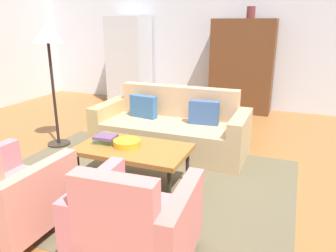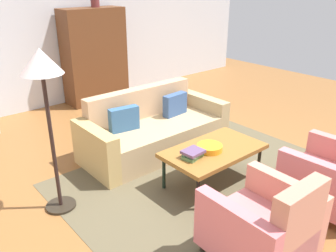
{
  "view_description": "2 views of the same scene",
  "coord_description": "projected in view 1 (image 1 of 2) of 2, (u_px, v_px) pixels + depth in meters",
  "views": [
    {
      "loc": [
        1.31,
        -3.32,
        1.75
      ],
      "look_at": [
        0.0,
        -0.03,
        0.62
      ],
      "focal_mm": 35.14,
      "sensor_mm": 36.0,
      "label": 1
    },
    {
      "loc": [
        -3.05,
        -2.84,
        2.3
      ],
      "look_at": [
        -0.42,
        0.26,
        0.58
      ],
      "focal_mm": 37.48,
      "sensor_mm": 36.0,
      "label": 2
    }
  ],
  "objects": [
    {
      "name": "cabinet",
      "position": [
        242.0,
        66.0,
        6.47
      ],
      "size": [
        1.2,
        0.51,
        1.8
      ],
      "color": "#5A321B",
      "rests_on": "ground"
    },
    {
      "name": "coffee_table",
      "position": [
        133.0,
        150.0,
        3.56
      ],
      "size": [
        1.2,
        0.7,
        0.46
      ],
      "color": "black",
      "rests_on": "ground"
    },
    {
      "name": "armchair_left",
      "position": [
        5.0,
        197.0,
        2.76
      ],
      "size": [
        0.82,
        0.82,
        0.88
      ],
      "rotation": [
        0.0,
        0.0,
        -0.02
      ],
      "color": "#2E261D",
      "rests_on": "ground"
    },
    {
      "name": "floor_lamp",
      "position": [
        48.0,
        45.0,
        4.45
      ],
      "size": [
        0.4,
        0.4,
        1.72
      ],
      "color": "black",
      "rests_on": "ground"
    },
    {
      "name": "fruit_bowl",
      "position": [
        127.0,
        143.0,
        3.56
      ],
      "size": [
        0.3,
        0.3,
        0.07
      ],
      "primitive_type": "cylinder",
      "color": "orange",
      "rests_on": "coffee_table"
    },
    {
      "name": "vase_tall",
      "position": [
        251.0,
        12.0,
        6.12
      ],
      "size": [
        0.16,
        0.16,
        0.21
      ],
      "primitive_type": "cylinder",
      "color": "brown",
      "rests_on": "cabinet"
    },
    {
      "name": "wall_back",
      "position": [
        234.0,
        39.0,
        6.71
      ],
      "size": [
        9.04,
        0.12,
        2.8
      ],
      "primitive_type": "cube",
      "color": "silver",
      "rests_on": "ground"
    },
    {
      "name": "book_stack",
      "position": [
        106.0,
        139.0,
        3.65
      ],
      "size": [
        0.27,
        0.21,
        0.09
      ],
      "color": "#527747",
      "rests_on": "coffee_table"
    },
    {
      "name": "area_rug",
      "position": [
        136.0,
        183.0,
        3.73
      ],
      "size": [
        3.4,
        2.6,
        0.01
      ],
      "primitive_type": "cube",
      "color": "brown",
      "rests_on": "ground"
    },
    {
      "name": "refrigerator",
      "position": [
        129.0,
        61.0,
        7.22
      ],
      "size": [
        0.8,
        0.73,
        1.85
      ],
      "color": "#B7BABF",
      "rests_on": "ground"
    },
    {
      "name": "couch",
      "position": [
        172.0,
        130.0,
        4.65
      ],
      "size": [
        2.1,
        0.9,
        0.86
      ],
      "rotation": [
        0.0,
        0.0,
        3.14
      ],
      "color": "tan",
      "rests_on": "ground"
    },
    {
      "name": "ground_plane",
      "position": [
        169.0,
        175.0,
        3.93
      ],
      "size": [
        10.85,
        10.85,
        0.0
      ],
      "primitive_type": "plane",
      "color": "brown"
    },
    {
      "name": "armchair_right",
      "position": [
        133.0,
        229.0,
        2.33
      ],
      "size": [
        0.84,
        0.84,
        0.88
      ],
      "rotation": [
        0.0,
        0.0,
        0.06
      ],
      "color": "black",
      "rests_on": "ground"
    }
  ]
}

